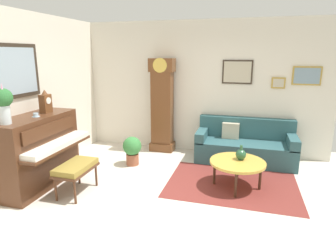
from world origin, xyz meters
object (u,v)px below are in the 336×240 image
(piano_bench, at_px, (76,168))
(potted_plant, at_px, (132,149))
(flower_vase, at_px, (3,102))
(couch, at_px, (245,146))
(mantel_clock, at_px, (46,102))
(coffee_table, at_px, (238,163))
(piano, at_px, (37,151))
(green_jug, at_px, (241,154))
(teacup, at_px, (36,115))
(grandfather_clock, at_px, (162,108))

(piano_bench, bearing_deg, potted_plant, 73.81)
(potted_plant, bearing_deg, flower_vase, -122.66)
(couch, distance_m, flower_vase, 4.28)
(couch, distance_m, potted_plant, 2.25)
(mantel_clock, bearing_deg, coffee_table, 8.93)
(piano, bearing_deg, mantel_clock, 89.71)
(green_jug, distance_m, potted_plant, 2.07)
(potted_plant, bearing_deg, teacup, -130.17)
(green_jug, xyz_separation_m, potted_plant, (-2.04, 0.34, -0.21))
(grandfather_clock, xyz_separation_m, mantel_clock, (-1.44, -1.90, 0.37))
(couch, bearing_deg, piano, -147.58)
(grandfather_clock, height_order, green_jug, grandfather_clock)
(potted_plant, bearing_deg, couch, 21.38)
(piano, bearing_deg, piano_bench, -6.05)
(flower_vase, height_order, potted_plant, flower_vase)
(piano, relative_size, flower_vase, 2.48)
(flower_vase, height_order, teacup, flower_vase)
(green_jug, bearing_deg, grandfather_clock, 142.51)
(grandfather_clock, bearing_deg, piano_bench, -106.87)
(grandfather_clock, distance_m, green_jug, 2.21)
(piano_bench, bearing_deg, couch, 40.67)
(piano, height_order, potted_plant, piano)
(piano_bench, bearing_deg, grandfather_clock, 73.13)
(teacup, bearing_deg, couch, 33.32)
(piano, bearing_deg, coffee_table, 14.29)
(mantel_clock, bearing_deg, green_jug, 10.40)
(potted_plant, bearing_deg, piano, -132.58)
(mantel_clock, relative_size, green_jug, 1.58)
(coffee_table, xyz_separation_m, flower_vase, (-3.12, -1.32, 1.06))
(flower_vase, bearing_deg, couch, 38.66)
(mantel_clock, xyz_separation_m, green_jug, (3.16, 0.58, -0.80))
(couch, height_order, potted_plant, couch)
(mantel_clock, bearing_deg, piano, -90.29)
(flower_vase, height_order, green_jug, flower_vase)
(piano, relative_size, potted_plant, 2.57)
(teacup, bearing_deg, piano_bench, -4.52)
(grandfather_clock, bearing_deg, flower_vase, -117.74)
(mantel_clock, xyz_separation_m, flower_vase, (-0.00, -0.83, 0.14))
(mantel_clock, bearing_deg, couch, 28.40)
(couch, xyz_separation_m, coffee_table, (-0.10, -1.25, 0.10))
(piano_bench, distance_m, flower_vase, 1.38)
(coffee_table, height_order, flower_vase, flower_vase)
(couch, bearing_deg, teacup, -146.68)
(couch, bearing_deg, coffee_table, -94.52)
(piano, distance_m, teacup, 0.60)
(piano_bench, bearing_deg, teacup, 175.48)
(mantel_clock, distance_m, flower_vase, 0.85)
(piano, height_order, grandfather_clock, grandfather_clock)
(piano_bench, height_order, mantel_clock, mantel_clock)
(grandfather_clock, bearing_deg, coffee_table, -40.04)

